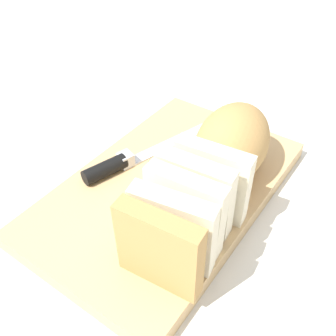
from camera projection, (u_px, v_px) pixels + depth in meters
name	position (u px, v px, depth m)	size (l,w,h in m)	color
ground_plane	(168.00, 196.00, 0.58)	(3.00, 3.00, 0.00)	silver
cutting_board	(168.00, 190.00, 0.57)	(0.41, 0.25, 0.03)	tan
bread_loaf	(215.00, 169.00, 0.51)	(0.30, 0.12, 0.10)	tan
bread_knife	(122.00, 162.00, 0.58)	(0.24, 0.10, 0.02)	silver
crumb_near_knife	(206.00, 174.00, 0.57)	(0.01, 0.01, 0.01)	tan
crumb_near_loaf	(156.00, 177.00, 0.57)	(0.00, 0.00, 0.00)	tan
crumb_stray_left	(149.00, 161.00, 0.60)	(0.00, 0.00, 0.00)	tan
crumb_stray_right	(147.00, 180.00, 0.56)	(0.01, 0.01, 0.01)	tan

